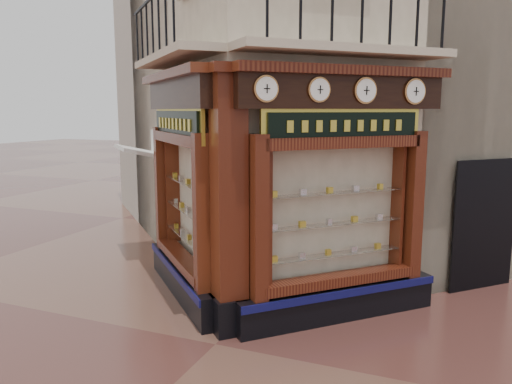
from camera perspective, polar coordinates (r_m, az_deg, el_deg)
The scene contains 14 objects.
ground at distance 7.53m, azimuth -4.66°, elevation -16.96°, with size 80.00×80.00×0.00m, color #542D27.
neighbour_left at distance 15.81m, azimuth 1.40°, elevation 17.22°, with size 8.00×8.00×11.00m, color #B6AE9E.
neighbour_right at distance 14.82m, azimuth 20.49°, elevation 17.18°, with size 8.00×8.00×11.00m, color #B6AE9E.
shopfront_left at distance 8.91m, azimuth -8.38°, elevation 0.49°, with size 2.86×2.86×3.98m.
shopfront_right at distance 7.88m, azimuth 9.55°, elevation -0.69°, with size 2.86×2.86×3.98m.
corner_pilaster at distance 7.33m, azimuth -3.11°, elevation -1.55°, with size 0.85×0.85×3.98m.
balcony at distance 8.15m, azimuth -0.19°, elevation 15.58°, with size 5.94×2.97×1.03m.
clock_a at distance 6.96m, azimuth 1.15°, elevation 11.72°, with size 0.30×0.30×0.37m.
clock_b at distance 7.34m, azimuth 7.22°, elevation 11.52°, with size 0.29×0.29×0.36m.
clock_c at distance 7.76m, azimuth 12.39°, elevation 11.26°, with size 0.31×0.31×0.39m.
clock_d at distance 8.33m, azimuth 17.69°, elevation 10.90°, with size 0.32×0.32×0.40m.
awning at distance 11.90m, azimuth -12.74°, elevation -7.15°, with size 1.53×0.92×0.08m, color silver, non-canonical shape.
signboard_left at distance 8.79m, azimuth -9.05°, elevation 7.72°, with size 2.18×2.18×0.58m.
signboard_right at distance 7.70m, azimuth 10.09°, elevation 7.48°, with size 2.00×2.00×0.53m.
Camera 1 is at (3.07, -6.01, 3.33)m, focal length 35.00 mm.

